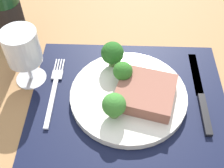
# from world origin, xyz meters

# --- Properties ---
(ground_plane) EXTENTS (1.40, 1.10, 0.03)m
(ground_plane) POSITION_xyz_m (0.00, 0.00, -0.01)
(ground_plane) COLOR #996D42
(placemat) EXTENTS (0.42, 0.33, 0.00)m
(placemat) POSITION_xyz_m (0.00, 0.00, 0.00)
(placemat) COLOR black
(placemat) RESTS_ON ground_plane
(plate) EXTENTS (0.25, 0.25, 0.02)m
(plate) POSITION_xyz_m (0.00, 0.00, 0.01)
(plate) COLOR silver
(plate) RESTS_ON placemat
(steak) EXTENTS (0.14, 0.13, 0.03)m
(steak) POSITION_xyz_m (0.03, -0.01, 0.03)
(steak) COLOR #8C5647
(steak) RESTS_ON plate
(broccoli_near_fork) EXTENTS (0.05, 0.05, 0.06)m
(broccoli_near_fork) POSITION_xyz_m (-0.03, -0.06, 0.05)
(broccoli_near_fork) COLOR #5B8942
(broccoli_near_fork) RESTS_ON plate
(broccoli_center) EXTENTS (0.04, 0.04, 0.06)m
(broccoli_center) POSITION_xyz_m (-0.01, 0.03, 0.05)
(broccoli_center) COLOR #5B8942
(broccoli_center) RESTS_ON plate
(broccoli_back_left) EXTENTS (0.05, 0.05, 0.06)m
(broccoli_back_left) POSITION_xyz_m (-0.04, 0.08, 0.05)
(broccoli_back_left) COLOR #5B8942
(broccoli_back_left) RESTS_ON plate
(fork) EXTENTS (0.02, 0.19, 0.01)m
(fork) POSITION_xyz_m (-0.16, 0.01, 0.01)
(fork) COLOR silver
(fork) RESTS_ON placemat
(knife) EXTENTS (0.02, 0.23, 0.01)m
(knife) POSITION_xyz_m (0.16, 0.01, 0.01)
(knife) COLOR black
(knife) RESTS_ON placemat
(wine_bottle) EXTENTS (0.07, 0.07, 0.27)m
(wine_bottle) POSITION_xyz_m (-0.29, 0.18, 0.10)
(wine_bottle) COLOR #143819
(wine_bottle) RESTS_ON ground_plane
(wine_glass) EXTENTS (0.07, 0.07, 0.13)m
(wine_glass) POSITION_xyz_m (-0.22, 0.05, 0.09)
(wine_glass) COLOR silver
(wine_glass) RESTS_ON ground_plane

